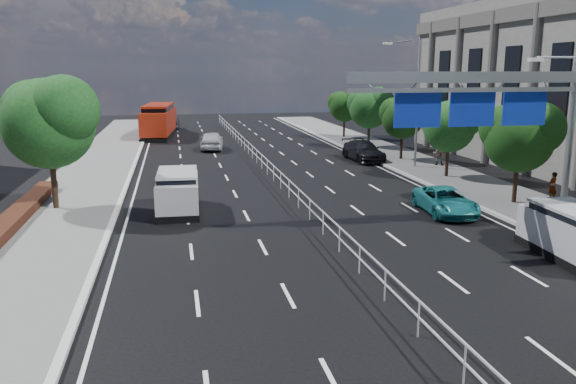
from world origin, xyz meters
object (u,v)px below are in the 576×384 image
object	(u,v)px
silver_minivan	(575,234)
parked_car_teal	(446,201)
overhead_gantry	(491,102)
near_car_dark	(172,123)
white_minivan	(178,192)
red_bus	(159,120)
pedestrian_a	(552,187)
pedestrian_b	(439,154)
near_car_silver	(212,140)
parked_car_dark	(363,151)

from	to	relation	value
silver_minivan	parked_car_teal	distance (m)	7.36
overhead_gantry	near_car_dark	distance (m)	48.49
white_minivan	red_bus	world-z (taller)	red_bus
red_bus	pedestrian_a	distance (m)	41.19
red_bus	silver_minivan	distance (m)	46.34
white_minivan	parked_car_teal	xyz separation A→B (m)	(12.80, -3.05, -0.37)
white_minivan	silver_minivan	size ratio (longest dim) A/B	0.99
white_minivan	pedestrian_b	xyz separation A→B (m)	(18.65, 9.58, -0.03)
near_car_silver	near_car_dark	size ratio (longest dim) A/B	1.04
overhead_gantry	pedestrian_a	world-z (taller)	overhead_gantry
overhead_gantry	pedestrian_b	world-z (taller)	overhead_gantry
overhead_gantry	near_car_silver	world-z (taller)	overhead_gantry
near_car_dark	pedestrian_b	size ratio (longest dim) A/B	2.75
near_car_dark	parked_car_dark	bearing A→B (deg)	122.74
red_bus	parked_car_teal	xyz separation A→B (m)	(14.31, -36.36, -1.13)
red_bus	near_car_dark	distance (m)	6.87
parked_car_teal	parked_car_dark	world-z (taller)	parked_car_dark
near_car_dark	parked_car_dark	size ratio (longest dim) A/B	0.87
overhead_gantry	near_car_silver	bearing A→B (deg)	108.50
parked_car_dark	parked_car_teal	bearing A→B (deg)	-97.77
pedestrian_b	pedestrian_a	bearing A→B (deg)	121.83
overhead_gantry	parked_car_teal	size ratio (longest dim) A/B	2.25
near_car_dark	silver_minivan	world-z (taller)	silver_minivan
near_car_silver	silver_minivan	bearing A→B (deg)	115.24
near_car_dark	silver_minivan	bearing A→B (deg)	110.18
red_bus	parked_car_teal	distance (m)	39.09
pedestrian_a	red_bus	bearing A→B (deg)	-79.98
overhead_gantry	silver_minivan	bearing A→B (deg)	-67.40
overhead_gantry	parked_car_teal	bearing A→B (deg)	88.88
parked_car_teal	red_bus	bearing A→B (deg)	116.49
white_minivan	parked_car_dark	world-z (taller)	white_minivan
white_minivan	red_bus	distance (m)	33.35
parked_car_dark	pedestrian_b	distance (m)	5.83
overhead_gantry	red_bus	bearing A→B (deg)	109.68
red_bus	pedestrian_a	xyz separation A→B (m)	(20.75, -35.58, -0.85)
white_minivan	pedestrian_b	bearing A→B (deg)	29.38
pedestrian_b	parked_car_dark	bearing A→B (deg)	-12.52
parked_car_teal	overhead_gantry	bearing A→B (deg)	-86.10
overhead_gantry	parked_car_dark	world-z (taller)	overhead_gantry
red_bus	white_minivan	bearing A→B (deg)	-81.99
overhead_gantry	parked_car_teal	distance (m)	6.05
silver_minivan	pedestrian_a	world-z (taller)	silver_minivan
parked_car_teal	white_minivan	bearing A→B (deg)	171.60
near_car_silver	near_car_dark	xyz separation A→B (m)	(-3.42, 17.98, -0.06)
red_bus	near_car_silver	bearing A→B (deg)	-62.00
near_car_dark	overhead_gantry	bearing A→B (deg)	109.63
near_car_silver	parked_car_dark	distance (m)	14.01
silver_minivan	parked_car_dark	world-z (taller)	silver_minivan
red_bus	near_car_silver	distance (m)	12.29
pedestrian_a	pedestrian_b	world-z (taller)	pedestrian_b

